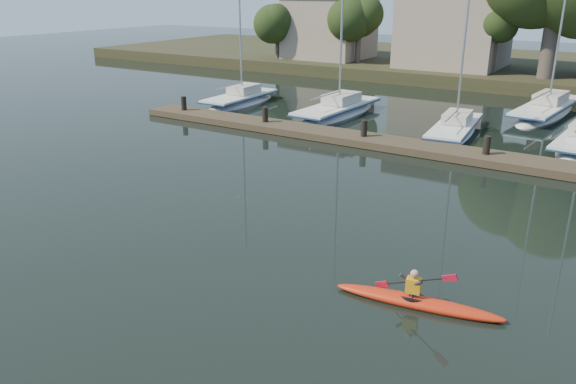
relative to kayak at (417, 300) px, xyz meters
The scene contains 8 objects.
ground 4.75m from the kayak, behind, with size 160.00×160.00×0.00m, color black.
kayak is the anchor object (origin of this frame).
dock 14.10m from the kayak, 109.45° to the left, with size 34.00×2.00×1.80m.
sailboat_0 26.42m from the kayak, 136.40° to the left, with size 2.36×7.69×12.11m.
sailboat_1 22.03m from the kayak, 122.80° to the left, with size 2.57×9.12×14.79m.
sailboat_2 18.24m from the kayak, 104.00° to the left, with size 2.75×8.39×13.63m.
sailboat_6 25.68m from the kayak, 92.46° to the left, with size 3.33×10.78×16.86m.
shore 39.82m from the kayak, 94.45° to the left, with size 90.00×25.25×12.75m.
Camera 1 is at (8.46, -11.17, 7.38)m, focal length 35.00 mm.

